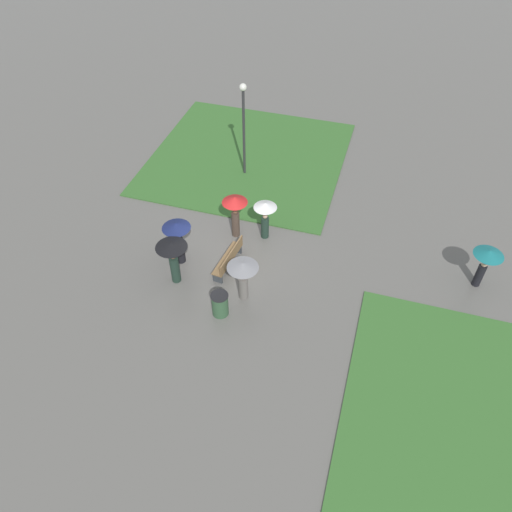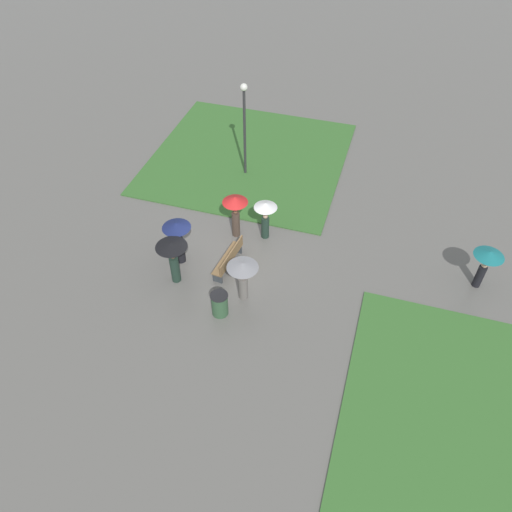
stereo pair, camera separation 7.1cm
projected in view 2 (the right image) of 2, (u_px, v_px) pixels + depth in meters
The scene contains 12 objects.
ground_plane at pixel (230, 258), 19.76m from camera, with size 90.00×90.00×0.00m, color #66635E.
lawn_patch_near at pixel (249, 157), 24.79m from camera, with size 9.23×9.26×0.06m.
lawn_patch_far at pixel (443, 426), 14.71m from camera, with size 9.15×5.97×0.06m.
park_bench at pixel (229, 258), 19.09m from camera, with size 1.99×0.63×0.90m.
lamp_post at pixel (244, 119), 21.85m from camera, with size 0.32×0.32×4.51m.
trash_bin at pixel (220, 304), 17.46m from camera, with size 0.63×0.63×0.95m.
crowd_person_black at pixel (173, 253), 17.96m from camera, with size 1.16×1.16×1.92m.
crowd_person_navy at pixel (178, 235), 18.74m from camera, with size 1.09×1.09×1.94m.
crowd_person_grey at pixel (243, 272), 17.45m from camera, with size 1.13×1.13×1.74m.
crowd_person_red at pixel (235, 208), 19.75m from camera, with size 1.03×1.03×1.97m.
crowd_person_white at pixel (265, 213), 19.81m from camera, with size 0.94×0.94×1.76m.
lone_walker_far_path at pixel (487, 260), 17.82m from camera, with size 1.07×1.07×1.75m.
Camera 2 is at (13.08, 5.11, 13.94)m, focal length 35.00 mm.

